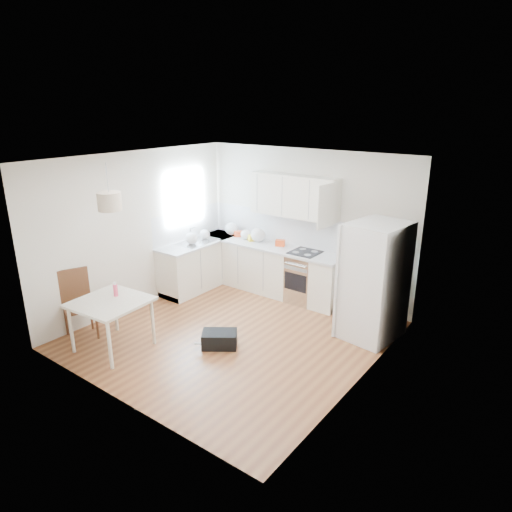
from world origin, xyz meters
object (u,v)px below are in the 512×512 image
(dining_table, at_px, (111,306))
(gym_bag, at_px, (220,339))
(refrigerator, at_px, (375,281))
(dining_chair, at_px, (79,306))

(dining_table, xyz_separation_m, gym_bag, (1.22, 0.96, -0.56))
(dining_table, bearing_deg, refrigerator, 38.13)
(refrigerator, relative_size, gym_bag, 3.54)
(refrigerator, height_order, gym_bag, refrigerator)
(dining_chair, xyz_separation_m, gym_bag, (1.90, 1.04, -0.41))
(refrigerator, bearing_deg, gym_bag, -127.22)
(refrigerator, distance_m, dining_chair, 4.49)
(refrigerator, relative_size, dining_table, 1.75)
(gym_bag, bearing_deg, dining_chair, 172.80)
(dining_chair, relative_size, gym_bag, 2.07)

